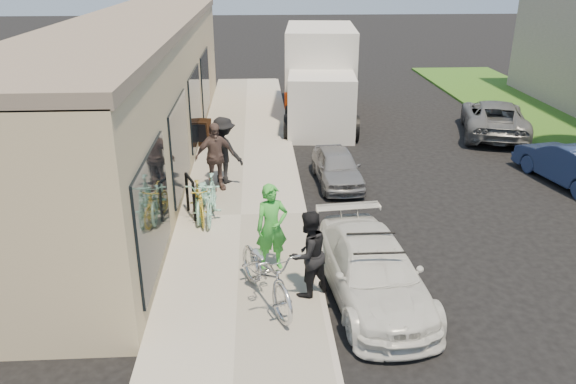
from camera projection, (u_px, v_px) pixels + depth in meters
name	position (u px, v px, depth m)	size (l,w,h in m)	color
ground	(341.00, 283.00, 10.93)	(120.00, 120.00, 0.00)	black
sidewalk	(241.00, 217.00, 13.57)	(3.00, 34.00, 0.15)	#A29E92
curb	(305.00, 216.00, 13.66)	(0.12, 34.00, 0.13)	#A19A93
storefront	(136.00, 91.00, 17.22)	(3.60, 20.00, 4.22)	tan
bike_rack	(190.00, 192.00, 13.26)	(0.29, 0.67, 1.00)	black
sandwich_board	(201.00, 133.00, 18.37)	(0.64, 0.64, 0.89)	#32190D
sedan_white	(373.00, 271.00, 10.24)	(1.97, 4.07, 1.18)	silver
sedan_silver	(337.00, 167.00, 15.67)	(1.17, 2.91, 0.99)	gray
moving_truck	(320.00, 78.00, 22.15)	(3.24, 7.22, 3.45)	silver
far_car_blue	(571.00, 164.00, 15.63)	(1.25, 3.57, 1.18)	#19274D
far_car_gray	(494.00, 118.00, 20.09)	(2.08, 4.51, 1.25)	#585A5D
tandem_bike	(266.00, 273.00, 9.88)	(0.76, 2.19, 1.15)	silver
woman_rider	(272.00, 227.00, 10.87)	(0.64, 0.42, 1.76)	green
man_standing	(308.00, 254.00, 10.02)	(0.79, 0.62, 1.63)	black
cruiser_bike_a	(211.00, 198.00, 13.15)	(0.48, 1.71, 1.03)	#91D8C4
cruiser_bike_b	(202.00, 196.00, 13.38)	(0.62, 1.77, 0.93)	#91D8C4
cruiser_bike_c	(199.00, 202.00, 13.09)	(0.42, 1.50, 0.90)	gold
bystander_a	(223.00, 150.00, 15.19)	(1.19, 0.68, 1.84)	black
bystander_b	(215.00, 157.00, 14.71)	(1.07, 0.45, 1.83)	brown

